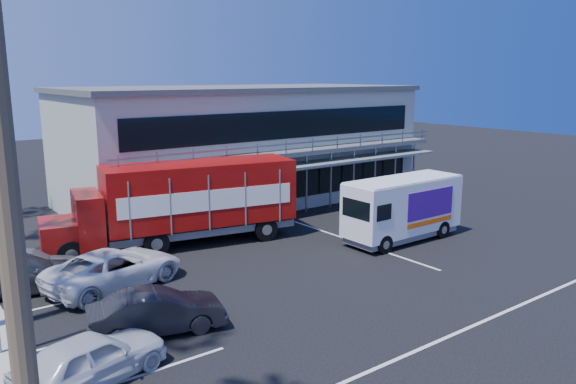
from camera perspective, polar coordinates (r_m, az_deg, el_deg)
ground at (r=24.31m, az=8.57°, el=-7.59°), size 120.00×120.00×0.00m
building at (r=36.78m, az=-4.72°, el=4.96°), size 22.40×12.00×7.30m
red_truck at (r=27.17m, az=-10.55°, el=-0.83°), size 11.98×4.86×3.93m
white_van at (r=28.02m, az=11.57°, el=-1.58°), size 6.37×2.24×3.10m
parked_car_a at (r=16.24m, az=-19.37°, el=-15.68°), size 4.45×2.71×1.42m
parked_car_b at (r=18.54m, az=-13.15°, el=-11.78°), size 4.48×2.48×1.40m
parked_car_c at (r=22.70m, az=-17.17°, el=-7.41°), size 5.87×3.81×1.50m
parked_car_d at (r=23.50m, az=-25.49°, el=-7.50°), size 5.24×3.03×1.43m
parked_car_e at (r=24.67m, az=-25.09°, el=-6.67°), size 4.26×2.94×1.35m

